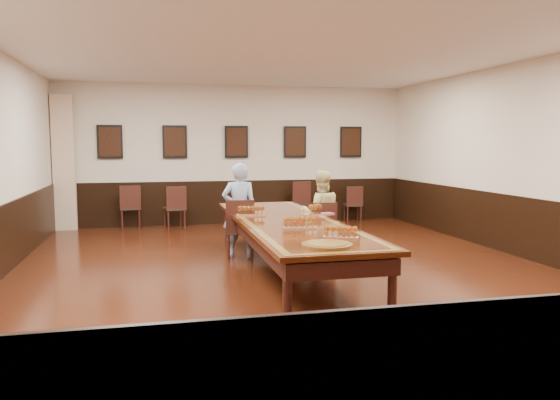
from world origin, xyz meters
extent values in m
cube|color=black|center=(0.00, 0.00, -0.01)|extent=(8.00, 10.00, 0.02)
cube|color=white|center=(0.00, 0.00, 3.21)|extent=(8.00, 10.00, 0.02)
cube|color=beige|center=(0.00, 5.01, 1.60)|extent=(8.00, 0.02, 3.20)
cube|color=beige|center=(0.00, -5.01, 1.60)|extent=(8.00, 0.02, 3.20)
cube|color=beige|center=(4.01, 0.00, 1.60)|extent=(0.02, 10.00, 3.20)
imported|color=#4B76BD|center=(-0.53, 1.17, 0.78)|extent=(0.61, 0.44, 1.55)
imported|color=#F2E197|center=(0.85, 1.10, 0.71)|extent=(0.76, 0.62, 1.41)
cube|color=#CF459C|center=(0.60, 0.29, 0.76)|extent=(0.12, 0.17, 0.01)
cube|color=beige|center=(-3.75, 4.82, 1.45)|extent=(0.45, 0.18, 2.90)
cube|color=black|center=(0.00, 4.98, 0.50)|extent=(7.98, 0.04, 1.00)
cube|color=black|center=(0.00, -4.98, 0.50)|extent=(7.98, 0.04, 1.00)
cube|color=black|center=(3.98, 0.00, 0.50)|extent=(0.04, 9.98, 1.00)
cube|color=black|center=(0.00, 0.00, 0.72)|extent=(1.40, 5.00, 0.06)
cube|color=olive|center=(0.00, 0.00, 0.75)|extent=(1.28, 4.88, 0.00)
cube|color=black|center=(0.00, 0.00, 0.75)|extent=(1.10, 4.70, 0.00)
cube|color=black|center=(0.00, 0.00, 0.57)|extent=(1.25, 4.85, 0.18)
cylinder|color=black|center=(-0.58, -2.32, 0.34)|extent=(0.10, 0.10, 0.69)
cylinder|color=black|center=(0.58, -2.32, 0.34)|extent=(0.10, 0.10, 0.69)
cylinder|color=black|center=(-0.58, 2.32, 0.34)|extent=(0.10, 0.10, 0.69)
cylinder|color=black|center=(0.58, 2.32, 0.34)|extent=(0.10, 0.10, 0.69)
cube|color=black|center=(-2.80, 4.94, 1.90)|extent=(0.54, 0.03, 0.74)
cube|color=black|center=(-2.80, 4.92, 1.90)|extent=(0.46, 0.01, 0.64)
cube|color=black|center=(-1.40, 4.94, 1.90)|extent=(0.54, 0.03, 0.74)
cube|color=black|center=(-1.40, 4.92, 1.90)|extent=(0.46, 0.01, 0.64)
cube|color=black|center=(0.00, 4.94, 1.90)|extent=(0.54, 0.03, 0.74)
cube|color=black|center=(0.00, 4.92, 1.90)|extent=(0.46, 0.01, 0.64)
cube|color=black|center=(1.40, 4.94, 1.90)|extent=(0.54, 0.03, 0.74)
cube|color=black|center=(1.40, 4.92, 1.90)|extent=(0.46, 0.01, 0.64)
cube|color=black|center=(2.80, 4.94, 1.90)|extent=(0.54, 0.03, 0.74)
cube|color=black|center=(2.80, 4.92, 1.90)|extent=(0.46, 0.01, 0.64)
cube|color=brown|center=(-0.44, 0.58, 0.76)|extent=(0.46, 0.24, 0.03)
cube|color=brown|center=(0.60, 0.42, 0.77)|extent=(0.52, 0.31, 0.03)
cube|color=brown|center=(-0.03, -0.77, 0.76)|extent=(0.46, 0.21, 0.03)
cube|color=brown|center=(0.24, -1.61, 0.76)|extent=(0.43, 0.29, 0.03)
cylinder|color=#B2150B|center=(0.09, -0.19, 0.76)|extent=(0.20, 0.20, 0.02)
cylinder|color=silver|center=(0.09, -0.19, 0.77)|extent=(0.11, 0.11, 0.01)
cylinder|color=#542E10|center=(-0.07, -2.06, 0.77)|extent=(0.68, 0.68, 0.04)
cylinder|color=olive|center=(-0.07, -2.06, 0.79)|extent=(0.54, 0.54, 0.01)
camera|label=1|loc=(-1.89, -7.62, 1.87)|focal=35.00mm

